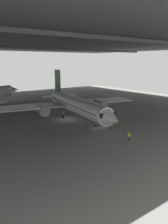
# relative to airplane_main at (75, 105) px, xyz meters

# --- Properties ---
(ground_plane) EXTENTS (110.00, 110.00, 0.00)m
(ground_plane) POSITION_rel_airplane_main_xyz_m (-1.41, 0.46, -3.34)
(ground_plane) COLOR gray
(hangar_structure) EXTENTS (121.00, 99.00, 18.85)m
(hangar_structure) POSITION_rel_airplane_main_xyz_m (-1.54, 14.22, 14.85)
(hangar_structure) COLOR #4C4F54
(hangar_structure) RESTS_ON ground_plane
(airplane_main) EXTENTS (33.53, 34.28, 10.87)m
(airplane_main) POSITION_rel_airplane_main_xyz_m (0.00, 0.00, 0.00)
(airplane_main) COLOR white
(airplane_main) RESTS_ON ground_plane
(boarding_stairs) EXTENTS (4.27, 2.17, 4.53)m
(boarding_stairs) POSITION_rel_airplane_main_xyz_m (-1.29, -9.50, -2.62)
(boarding_stairs) COLOR slate
(boarding_stairs) RESTS_ON ground_plane
(crew_worker_near_nose) EXTENTS (0.55, 0.25, 1.60)m
(crew_worker_near_nose) POSITION_rel_airplane_main_xyz_m (-1.83, -18.11, -2.43)
(crew_worker_near_nose) COLOR #232838
(crew_worker_near_nose) RESTS_ON ground_plane
(crew_worker_by_stairs) EXTENTS (0.53, 0.31, 1.70)m
(crew_worker_by_stairs) POSITION_rel_airplane_main_xyz_m (0.42, -11.57, -2.37)
(crew_worker_by_stairs) COLOR #232838
(crew_worker_by_stairs) RESTS_ON ground_plane
(baggage_tug) EXTENTS (1.65, 2.39, 0.90)m
(baggage_tug) POSITION_rel_airplane_main_xyz_m (9.75, 4.28, -2.81)
(baggage_tug) COLOR yellow
(baggage_tug) RESTS_ON ground_plane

